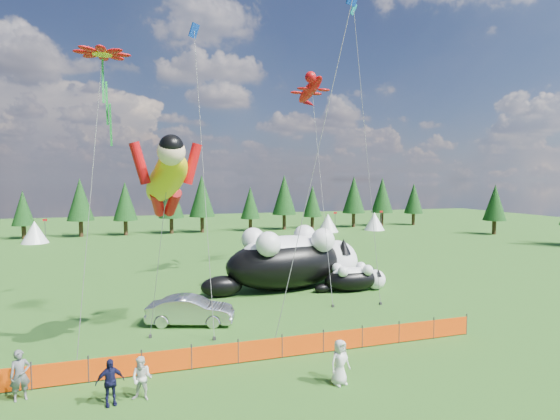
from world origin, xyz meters
name	(u,v)px	position (x,y,z in m)	size (l,w,h in m)	color
ground	(245,337)	(0.00, 0.00, 0.00)	(160.00, 160.00, 0.00)	#0E3D0B
safety_fence	(260,350)	(0.00, -3.00, 0.50)	(22.06, 0.06, 1.10)	#262626
tree_line	(178,207)	(0.00, 45.00, 4.00)	(90.00, 4.00, 8.00)	black
festival_tents	(258,225)	(11.00, 40.00, 1.40)	(50.00, 3.20, 2.80)	white
cat_large	(293,259)	(5.60, 8.87, 2.13)	(12.37, 5.73, 4.48)	black
cat_small	(355,278)	(9.59, 6.80, 0.93)	(5.41, 2.10, 1.95)	black
car	(191,310)	(-2.43, 2.90, 0.78)	(1.65, 4.72, 1.56)	silver
spectator_a	(20,375)	(-9.20, -3.73, 0.93)	(0.67, 0.44, 1.85)	#5C5C61
spectator_b	(142,378)	(-4.98, -5.03, 0.80)	(0.78, 0.46, 1.60)	silver
spectator_c	(110,382)	(-6.06, -5.08, 0.84)	(0.98, 0.50, 1.68)	#121333
spectator_e	(340,362)	(2.40, -6.07, 0.89)	(0.87, 0.56, 1.77)	silver
superhero_kite	(166,180)	(-3.76, 0.15, 8.00)	(5.70, 5.98, 10.32)	#D9B80B
gecko_kite	(310,90)	(8.20, 12.24, 15.21)	(3.51, 11.78, 17.51)	#B9090C
flower_kite	(102,57)	(-6.43, 0.27, 13.47)	(3.20, 3.72, 13.82)	#B9090C
diamond_kite_a	(195,41)	(-1.72, 5.52, 16.17)	(0.97, 6.17, 17.99)	#0B33AA
diamond_kite_b	(355,25)	(9.82, 7.61, 18.94)	(0.83, 5.32, 21.05)	#0D94A3
diamond_kite_c	(350,9)	(4.70, -1.96, 16.01)	(4.88, 1.05, 17.61)	#0B33AA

